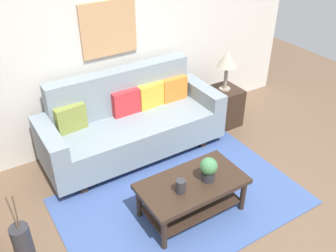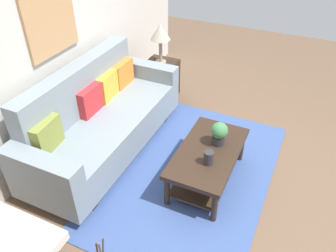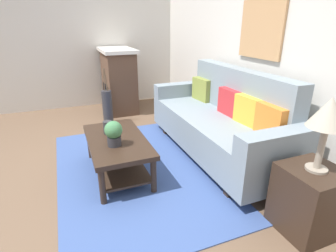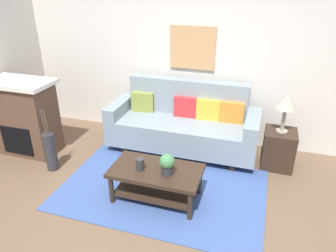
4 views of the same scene
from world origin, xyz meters
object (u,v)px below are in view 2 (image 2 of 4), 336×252
Objects in this scene: couch at (102,121)px; potted_plant_tabletop at (219,133)px; table_lamp at (160,34)px; side_table at (161,80)px; framed_painting at (51,23)px; throw_pillow_olive at (47,135)px; throw_pillow_orange at (123,74)px; throw_pillow_crimson at (90,100)px; coffee_table at (208,159)px; tabletop_vase at (208,158)px; throw_pillow_mustard at (107,86)px.

couch reaches higher than potted_plant_tabletop.
couch is at bearing 177.23° from table_lamp.
side_table is 1.98m from framed_painting.
potted_plant_tabletop is (0.17, -1.36, 0.14)m from couch.
throw_pillow_olive is 1.00× the size of throw_pillow_orange.
throw_pillow_crimson is 1.48m from coffee_table.
tabletop_vase is (-0.16, -1.37, 0.07)m from couch.
throw_pillow_orange is (0.36, 0.00, 0.00)m from throw_pillow_mustard.
tabletop_vase is 2.13m from table_lamp.
tabletop_vase is at bearing -120.53° from throw_pillow_orange.
throw_pillow_mustard is at bearing 180.00° from throw_pillow_orange.
table_lamp is at bearing 45.54° from potted_plant_tabletop.
framed_painting reaches higher than tabletop_vase.
couch is at bearing -170.09° from throw_pillow_orange.
table_lamp is at bearing 41.05° from coffee_table.
tabletop_vase is at bearing -69.74° from throw_pillow_olive.
framed_painting is (-0.00, 0.47, 1.09)m from couch.
side_table is at bearing 38.95° from tabletop_vase.
table_lamp reaches higher than throw_pillow_orange.
throw_pillow_olive is 1.08m from throw_pillow_mustard.
throw_pillow_orange is at bearing 59.47° from tabletop_vase.
throw_pillow_mustard is at bearing 76.65° from coffee_table.
tabletop_vase is at bearing -162.30° from coffee_table.
throw_pillow_olive is at bearing 174.84° from side_table.
throw_pillow_olive is 1.16m from framed_painting.
throw_pillow_crimson is at bearing 172.30° from table_lamp.
throw_pillow_orange is 0.63× the size of table_lamp.
throw_pillow_crimson is at bearing 96.65° from potted_plant_tabletop.
throw_pillow_crimson reaches higher than potted_plant_tabletop.
throw_pillow_crimson is 1.49m from table_lamp.
tabletop_vase is 2.08m from side_table.
framed_painting is at bearing 136.43° from throw_pillow_mustard.
potted_plant_tabletop is (0.16, -0.05, 0.26)m from coffee_table.
couch is 1.55m from table_lamp.
couch is 1.38m from tabletop_vase.
throw_pillow_olive is at bearing 110.26° from tabletop_vase.
tabletop_vase reaches higher than coffee_table.
potted_plant_tabletop is 2.07m from framed_painting.
throw_pillow_orange is at bearing 9.91° from couch.
table_lamp is at bearing 45.00° from side_table.
coffee_table is (0.02, -1.44, -0.37)m from throw_pillow_crimson.
throw_pillow_mustard and throw_pillow_orange have the same top height.
throw_pillow_mustard is 0.64× the size of side_table.
couch reaches higher than throw_pillow_crimson.
throw_pillow_olive is at bearing 180.00° from throw_pillow_mustard.
couch reaches higher than throw_pillow_mustard.
throw_pillow_mustard is at bearing 19.27° from couch.
throw_pillow_olive is 1.65m from coffee_table.
couch is at bearing 177.23° from side_table.
throw_pillow_olive and throw_pillow_orange have the same top height.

